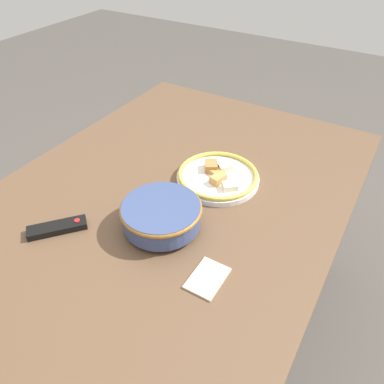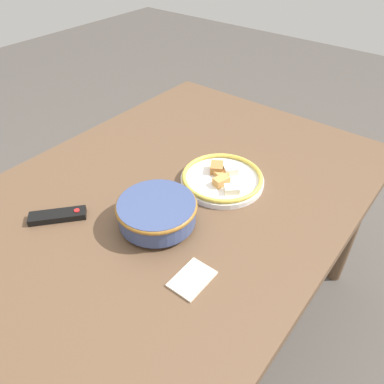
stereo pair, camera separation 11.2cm
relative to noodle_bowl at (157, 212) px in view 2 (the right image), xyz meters
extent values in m
plane|color=#4C4742|center=(0.16, 0.07, -0.76)|extent=(8.00, 8.00, 0.00)
cube|color=brown|center=(0.16, 0.07, -0.07)|extent=(1.40, 1.04, 0.04)
cylinder|color=brown|center=(0.79, -0.38, -0.43)|extent=(0.06, 0.06, 0.68)
cylinder|color=brown|center=(0.79, 0.52, -0.43)|extent=(0.06, 0.06, 0.68)
cylinder|color=#384775|center=(0.00, 0.00, -0.04)|extent=(0.10, 0.10, 0.01)
cylinder|color=#384775|center=(0.00, 0.00, 0.00)|extent=(0.22, 0.22, 0.06)
cylinder|color=#C67A33|center=(0.00, 0.00, -0.01)|extent=(0.20, 0.20, 0.05)
torus|color=#936023|center=(0.00, 0.00, 0.02)|extent=(0.23, 0.23, 0.01)
cylinder|color=white|center=(0.27, -0.03, -0.04)|extent=(0.27, 0.27, 0.02)
torus|color=gold|center=(0.27, -0.03, -0.02)|extent=(0.26, 0.26, 0.01)
cube|color=silver|center=(0.31, -0.04, -0.02)|extent=(0.06, 0.05, 0.02)
cube|color=tan|center=(0.25, -0.05, -0.02)|extent=(0.06, 0.04, 0.03)
cube|color=#B2753D|center=(0.30, 0.00, -0.01)|extent=(0.07, 0.06, 0.03)
cube|color=silver|center=(0.23, -0.10, -0.02)|extent=(0.06, 0.06, 0.02)
cube|color=tan|center=(0.28, -0.03, -0.02)|extent=(0.04, 0.05, 0.02)
cube|color=black|center=(-0.16, 0.24, -0.04)|extent=(0.15, 0.14, 0.02)
cylinder|color=red|center=(-0.12, 0.21, -0.03)|extent=(0.02, 0.02, 0.00)
cube|color=beige|center=(-0.09, -0.20, -0.04)|extent=(0.11, 0.08, 0.01)
camera|label=1|loc=(-0.61, -0.47, 0.70)|focal=35.00mm
camera|label=2|loc=(-0.55, -0.56, 0.70)|focal=35.00mm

